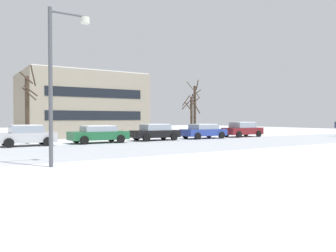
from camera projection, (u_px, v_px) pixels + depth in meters
The scene contains 10 objects.
street_lamp at pixel (57, 71), 13.43m from camera, with size 1.69×0.36×6.33m.
parked_car_silver at pixel (26, 135), 23.44m from camera, with size 3.82×2.06×1.48m.
parked_car_green at pixel (99, 134), 26.31m from camera, with size 4.52×2.12×1.37m.
parked_car_black at pixel (155, 132), 29.34m from camera, with size 4.24×2.01×1.44m.
parked_car_blue at pixel (204, 131), 32.11m from camera, with size 4.42×2.13×1.39m.
parked_car_maroon at pixel (243, 129), 35.07m from camera, with size 4.38×2.05×1.56m.
tree_far_right at pixel (27, 107), 25.74m from camera, with size 1.34×0.97×5.98m.
tree_far_left at pixel (195, 109), 36.22m from camera, with size 1.71×1.70×6.07m.
tree_far_mid at pixel (191, 114), 35.34m from camera, with size 1.85×1.76×4.45m.
building_far_right at pixel (80, 105), 36.79m from camera, with size 12.14×9.64×6.73m.
Camera 1 is at (0.03, -15.94, 1.94)m, focal length 35.97 mm.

